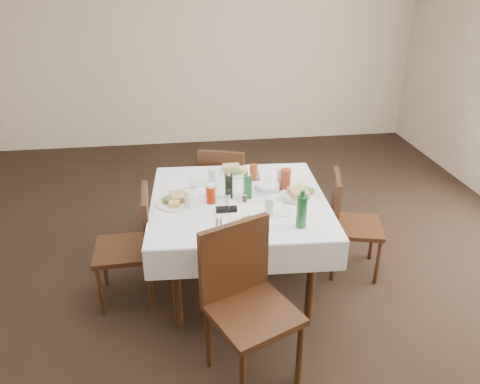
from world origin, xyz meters
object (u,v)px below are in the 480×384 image
(ketchup_bottle, at_px, (211,194))
(water_s, at_px, (270,207))
(oil_cruet_green, at_px, (247,185))
(water_n, at_px, (213,176))
(dining_table, at_px, (239,208))
(chair_west, at_px, (134,240))
(oil_cruet_dark, at_px, (229,185))
(bread_basket, at_px, (267,188))
(water_w, at_px, (189,199))
(chair_south, at_px, (245,293))
(water_e, at_px, (282,177))
(coffee_mug, at_px, (212,191))
(green_bottle, at_px, (302,211))
(chair_north, at_px, (224,186))
(chair_east, at_px, (347,218))

(ketchup_bottle, bearing_deg, water_s, -33.25)
(oil_cruet_green, bearing_deg, water_n, 130.44)
(dining_table, height_order, chair_west, chair_west)
(oil_cruet_dark, height_order, oil_cruet_green, oil_cruet_green)
(bread_basket, bearing_deg, oil_cruet_green, -154.18)
(dining_table, relative_size, water_w, 10.14)
(water_s, distance_m, oil_cruet_green, 0.32)
(bread_basket, bearing_deg, dining_table, -159.58)
(chair_south, relative_size, water_w, 7.36)
(dining_table, height_order, bread_basket, bread_basket)
(water_s, height_order, water_e, water_e)
(coffee_mug, bearing_deg, green_bottle, -44.35)
(dining_table, relative_size, green_bottle, 5.13)
(water_w, bearing_deg, green_bottle, -27.60)
(chair_north, relative_size, oil_cruet_green, 3.72)
(oil_cruet_green, height_order, coffee_mug, oil_cruet_green)
(chair_south, bearing_deg, oil_cruet_green, 80.35)
(water_w, distance_m, oil_cruet_green, 0.44)
(dining_table, relative_size, chair_west, 1.54)
(chair_east, xyz_separation_m, bread_basket, (-0.66, 0.01, 0.30))
(water_n, bearing_deg, water_s, -58.78)
(oil_cruet_dark, height_order, green_bottle, green_bottle)
(chair_north, relative_size, water_s, 6.26)
(water_s, xyz_separation_m, bread_basket, (0.05, 0.38, -0.04))
(oil_cruet_dark, xyz_separation_m, ketchup_bottle, (-0.14, -0.07, -0.03))
(oil_cruet_dark, relative_size, oil_cruet_green, 0.98)
(water_s, distance_m, coffee_mug, 0.52)
(chair_east, xyz_separation_m, green_bottle, (-0.54, -0.54, 0.39))
(chair_east, bearing_deg, dining_table, -175.21)
(dining_table, xyz_separation_m, oil_cruet_dark, (-0.07, 0.04, 0.18))
(chair_north, relative_size, chair_east, 1.02)
(dining_table, distance_m, water_n, 0.36)
(chair_south, distance_m, oil_cruet_green, 0.93)
(chair_west, height_order, water_w, water_w)
(water_e, bearing_deg, chair_east, -11.77)
(water_n, height_order, water_w, water_n)
(chair_south, relative_size, ketchup_bottle, 6.76)
(chair_south, relative_size, chair_east, 1.16)
(chair_east, height_order, oil_cruet_dark, oil_cruet_dark)
(oil_cruet_green, bearing_deg, oil_cruet_dark, 167.76)
(chair_south, bearing_deg, green_bottle, 42.22)
(chair_west, xyz_separation_m, bread_basket, (1.01, 0.14, 0.29))
(water_n, xyz_separation_m, oil_cruet_green, (0.23, -0.27, 0.03))
(chair_west, xyz_separation_m, oil_cruet_green, (0.85, 0.06, 0.36))
(bread_basket, relative_size, coffee_mug, 1.51)
(chair_south, bearing_deg, chair_east, 43.92)
(chair_south, height_order, water_w, chair_south)
(water_w, distance_m, ketchup_bottle, 0.17)
(coffee_mug, distance_m, green_bottle, 0.77)
(water_e, relative_size, bread_basket, 0.75)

